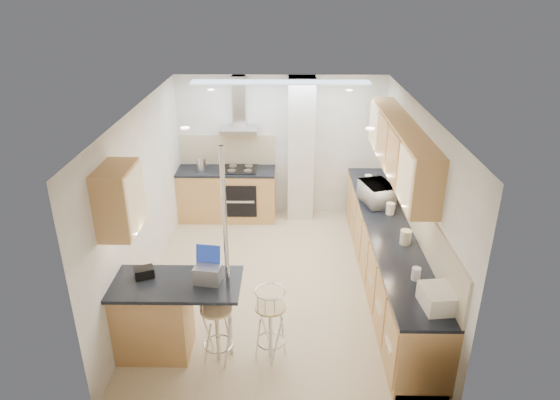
{
  "coord_description": "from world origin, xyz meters",
  "views": [
    {
      "loc": [
        0.1,
        -6.02,
        3.98
      ],
      "look_at": [
        0.01,
        0.2,
        1.19
      ],
      "focal_mm": 32.0,
      "sensor_mm": 36.0,
      "label": 1
    }
  ],
  "objects_px": {
    "laptop": "(208,274)",
    "bar_stool_end": "(270,324)",
    "microwave": "(377,194)",
    "bread_bin": "(438,298)",
    "bar_stool_near": "(217,326)"
  },
  "relations": [
    {
      "from": "microwave",
      "to": "bar_stool_near",
      "type": "distance_m",
      "value": 3.16
    },
    {
      "from": "microwave",
      "to": "laptop",
      "type": "distance_m",
      "value": 3.05
    },
    {
      "from": "laptop",
      "to": "bread_bin",
      "type": "bearing_deg",
      "value": -1.18
    },
    {
      "from": "laptop",
      "to": "bar_stool_end",
      "type": "height_order",
      "value": "laptop"
    },
    {
      "from": "microwave",
      "to": "bar_stool_end",
      "type": "xyz_separation_m",
      "value": [
        -1.5,
        -2.22,
        -0.63
      ]
    },
    {
      "from": "bar_stool_near",
      "to": "bar_stool_end",
      "type": "xyz_separation_m",
      "value": [
        0.59,
        0.07,
        -0.01
      ]
    },
    {
      "from": "laptop",
      "to": "bar_stool_near",
      "type": "height_order",
      "value": "laptop"
    },
    {
      "from": "laptop",
      "to": "bar_stool_end",
      "type": "relative_size",
      "value": 0.32
    },
    {
      "from": "bar_stool_near",
      "to": "bar_stool_end",
      "type": "distance_m",
      "value": 0.59
    },
    {
      "from": "microwave",
      "to": "laptop",
      "type": "xyz_separation_m",
      "value": [
        -2.18,
        -2.14,
        -0.04
      ]
    },
    {
      "from": "bar_stool_near",
      "to": "microwave",
      "type": "bearing_deg",
      "value": 40.07
    },
    {
      "from": "microwave",
      "to": "laptop",
      "type": "bearing_deg",
      "value": 118.93
    },
    {
      "from": "microwave",
      "to": "bar_stool_end",
      "type": "bearing_deg",
      "value": 130.37
    },
    {
      "from": "bar_stool_end",
      "to": "microwave",
      "type": "bearing_deg",
      "value": -17.36
    },
    {
      "from": "microwave",
      "to": "bread_bin",
      "type": "xyz_separation_m",
      "value": [
        0.2,
        -2.53,
        -0.05
      ]
    }
  ]
}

